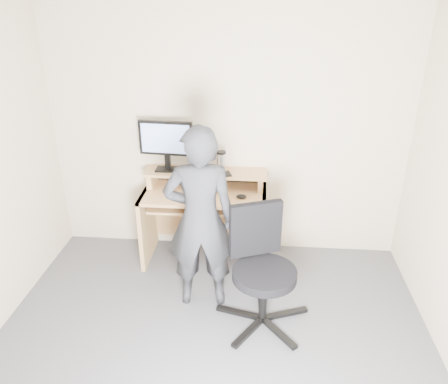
# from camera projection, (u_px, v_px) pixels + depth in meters

# --- Properties ---
(ground) EXTENTS (3.50, 3.50, 0.00)m
(ground) POSITION_uv_depth(u_px,v_px,m) (208.00, 369.00, 3.20)
(ground) COLOR #4C4C51
(ground) RESTS_ON ground
(back_wall) EXTENTS (3.50, 0.02, 2.50)m
(back_wall) POSITION_uv_depth(u_px,v_px,m) (227.00, 134.00, 4.25)
(back_wall) COLOR #C0AF99
(back_wall) RESTS_ON ground
(desk) EXTENTS (1.20, 0.60, 0.91)m
(desk) POSITION_uv_depth(u_px,v_px,m) (205.00, 207.00, 4.37)
(desk) COLOR tan
(desk) RESTS_ON ground
(monitor) EXTENTS (0.53, 0.15, 0.50)m
(monitor) POSITION_uv_depth(u_px,v_px,m) (166.00, 141.00, 4.17)
(monitor) COLOR black
(monitor) RESTS_ON desk
(external_drive) EXTENTS (0.10, 0.14, 0.20)m
(external_drive) POSITION_uv_depth(u_px,v_px,m) (200.00, 160.00, 4.26)
(external_drive) COLOR black
(external_drive) RESTS_ON desk
(travel_mug) EXTENTS (0.10, 0.10, 0.20)m
(travel_mug) POSITION_uv_depth(u_px,v_px,m) (221.00, 163.00, 4.20)
(travel_mug) COLOR #B3B3B7
(travel_mug) RESTS_ON desk
(smartphone) EXTENTS (0.11, 0.14, 0.01)m
(smartphone) POSITION_uv_depth(u_px,v_px,m) (227.00, 174.00, 4.20)
(smartphone) COLOR black
(smartphone) RESTS_ON desk
(charger) EXTENTS (0.05, 0.05, 0.03)m
(charger) POSITION_uv_depth(u_px,v_px,m) (186.00, 172.00, 4.22)
(charger) COLOR black
(charger) RESTS_ON desk
(headphones) EXTENTS (0.20, 0.20, 0.06)m
(headphones) POSITION_uv_depth(u_px,v_px,m) (198.00, 167.00, 4.34)
(headphones) COLOR silver
(headphones) RESTS_ON desk
(keyboard) EXTENTS (0.49, 0.27, 0.03)m
(keyboard) POSITION_uv_depth(u_px,v_px,m) (196.00, 204.00, 4.17)
(keyboard) COLOR black
(keyboard) RESTS_ON desk
(mouse) EXTENTS (0.10, 0.07, 0.04)m
(mouse) POSITION_uv_depth(u_px,v_px,m) (241.00, 196.00, 4.08)
(mouse) COLOR black
(mouse) RESTS_ON desk
(office_chair) EXTENTS (0.78, 0.76, 0.98)m
(office_chair) POSITION_uv_depth(u_px,v_px,m) (261.00, 264.00, 3.49)
(office_chair) COLOR black
(office_chair) RESTS_ON ground
(person) EXTENTS (0.64, 0.46, 1.62)m
(person) POSITION_uv_depth(u_px,v_px,m) (200.00, 220.00, 3.59)
(person) COLOR black
(person) RESTS_ON ground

